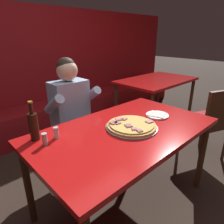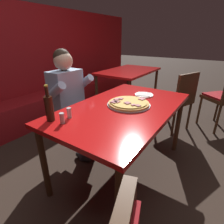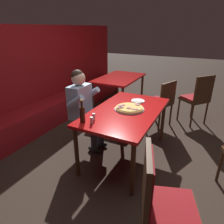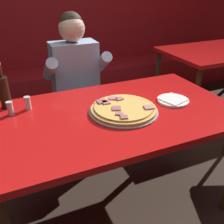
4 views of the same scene
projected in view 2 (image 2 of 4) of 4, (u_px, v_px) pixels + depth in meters
ground_plane at (122, 168)px, 2.01m from camera, size 24.00×24.00×0.00m
booth_wall_panel at (5, 67)px, 2.75m from camera, size 6.80×0.16×1.90m
booth_bench at (26, 113)px, 2.87m from camera, size 6.46×0.48×0.46m
main_dining_table at (124, 113)px, 1.74m from camera, size 1.52×0.89×0.77m
pizza at (129, 103)px, 1.72m from camera, size 0.43×0.43×0.05m
plate_white_paper at (144, 95)px, 2.01m from camera, size 0.21×0.21×0.02m
beer_bottle at (49, 108)px, 1.37m from camera, size 0.07×0.07×0.29m
shaker_red_pepper_flakes at (62, 119)px, 1.35m from camera, size 0.04×0.04×0.09m
shaker_parmesan at (69, 113)px, 1.45m from camera, size 0.04×0.04×0.09m
diner_seated_blue_shirt at (72, 100)px, 2.06m from camera, size 0.53×0.53×1.27m
dining_chair_by_booth at (178, 97)px, 2.65m from camera, size 0.57×0.57×0.93m
background_dining_table at (129, 74)px, 3.60m from camera, size 1.38×0.85×0.77m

